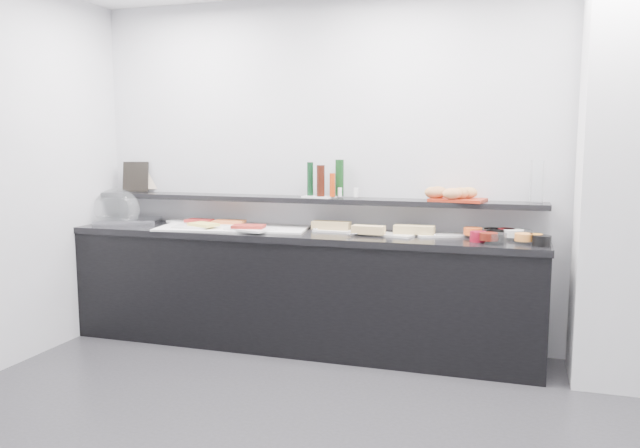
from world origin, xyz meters
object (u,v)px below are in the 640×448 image
(sandwich_plate_mid, at_px, (388,234))
(carafe, at_px, (537,182))
(cloche_base, at_px, (128,221))
(bread_tray, at_px, (458,200))
(condiment_tray, at_px, (319,197))
(framed_print, at_px, (136,177))

(sandwich_plate_mid, height_order, carafe, carafe)
(cloche_base, relative_size, bread_tray, 1.31)
(cloche_base, relative_size, condiment_tray, 2.11)
(cloche_base, xyz_separation_m, sandwich_plate_mid, (2.21, -0.02, -0.01))
(framed_print, distance_m, carafe, 3.27)
(cloche_base, height_order, framed_print, framed_print)
(sandwich_plate_mid, xyz_separation_m, bread_tray, (0.48, 0.17, 0.25))
(framed_print, xyz_separation_m, bread_tray, (2.73, -0.05, -0.12))
(bread_tray, bearing_deg, condiment_tray, -169.88)
(sandwich_plate_mid, bearing_deg, bread_tray, 32.41)
(carafe, bearing_deg, cloche_base, -177.15)
(framed_print, distance_m, bread_tray, 2.74)
(bread_tray, bearing_deg, sandwich_plate_mid, -151.99)
(cloche_base, bearing_deg, sandwich_plate_mid, -21.58)
(sandwich_plate_mid, distance_m, condiment_tray, 0.64)
(cloche_base, bearing_deg, condiment_tray, -16.71)
(cloche_base, xyz_separation_m, carafe, (3.23, 0.16, 0.38))
(sandwich_plate_mid, relative_size, framed_print, 1.51)
(sandwich_plate_mid, xyz_separation_m, carafe, (1.02, 0.18, 0.39))
(cloche_base, distance_m, sandwich_plate_mid, 2.21)
(framed_print, distance_m, condiment_tray, 1.69)
(bread_tray, xyz_separation_m, carafe, (0.54, 0.01, 0.14))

